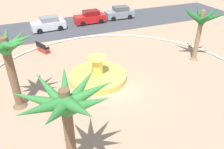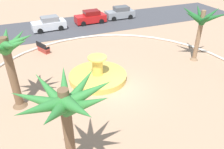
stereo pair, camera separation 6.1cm
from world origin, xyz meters
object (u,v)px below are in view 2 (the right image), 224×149
(palm_tree_mid_plaza, at_px, (7,54))
(parked_car_second, at_px, (91,17))
(palm_tree_by_curb, at_px, (201,21))
(bench_southwest, at_px, (43,49))
(parked_car_third, at_px, (120,13))
(parked_car_leftmost, at_px, (49,24))
(fountain, at_px, (98,76))
(palm_tree_near_fountain, at_px, (66,109))

(palm_tree_mid_plaza, xyz_separation_m, parked_car_second, (9.74, 14.94, -3.01))
(palm_tree_by_curb, xyz_separation_m, bench_southwest, (-12.58, 7.04, -3.27))
(parked_car_second, bearing_deg, parked_car_third, 5.13)
(palm_tree_by_curb, height_order, bench_southwest, palm_tree_by_curb)
(parked_car_second, bearing_deg, parked_car_leftmost, -173.27)
(parked_car_leftmost, xyz_separation_m, parked_car_third, (9.95, 1.05, 0.00))
(parked_car_leftmost, bearing_deg, fountain, -82.74)
(bench_southwest, height_order, parked_car_second, parked_car_second)
(bench_southwest, bearing_deg, palm_tree_mid_plaza, -108.07)
(palm_tree_mid_plaza, bearing_deg, palm_tree_near_fountain, -73.68)
(palm_tree_by_curb, relative_size, palm_tree_mid_plaza, 0.94)
(palm_tree_near_fountain, height_order, palm_tree_by_curb, palm_tree_near_fountain)
(palm_tree_mid_plaza, height_order, parked_car_second, palm_tree_mid_plaza)
(fountain, bearing_deg, parked_car_leftmost, 97.26)
(palm_tree_mid_plaza, bearing_deg, fountain, 11.85)
(palm_tree_near_fountain, bearing_deg, bench_southwest, 87.49)
(palm_tree_near_fountain, xyz_separation_m, parked_car_third, (12.21, 22.11, -3.45))
(fountain, bearing_deg, palm_tree_near_fountain, -116.04)
(fountain, distance_m, palm_tree_by_curb, 9.89)
(palm_tree_by_curb, bearing_deg, parked_car_leftmost, 129.64)
(palm_tree_mid_plaza, distance_m, parked_car_third, 21.11)
(parked_car_third, bearing_deg, palm_tree_near_fountain, -118.90)
(parked_car_leftmost, bearing_deg, parked_car_second, 6.73)
(bench_southwest, distance_m, parked_car_second, 9.89)
(bench_southwest, relative_size, parked_car_third, 0.41)
(fountain, height_order, palm_tree_mid_plaza, palm_tree_mid_plaza)
(palm_tree_by_curb, relative_size, parked_car_leftmost, 1.17)
(fountain, relative_size, palm_tree_near_fountain, 0.85)
(fountain, relative_size, parked_car_leftmost, 1.11)
(parked_car_leftmost, bearing_deg, parked_car_third, 6.01)
(palm_tree_near_fountain, distance_m, parked_car_third, 25.49)
(fountain, xyz_separation_m, parked_car_leftmost, (-1.66, 13.05, 0.49))
(fountain, relative_size, parked_car_second, 1.12)
(bench_southwest, bearing_deg, parked_car_second, 44.00)
(palm_tree_mid_plaza, bearing_deg, parked_car_second, 56.89)
(palm_tree_near_fountain, height_order, parked_car_leftmost, palm_tree_near_fountain)
(palm_tree_mid_plaza, relative_size, bench_southwest, 3.07)
(palm_tree_mid_plaza, relative_size, parked_car_second, 1.26)
(parked_car_third, bearing_deg, parked_car_second, -174.87)
(fountain, xyz_separation_m, parked_car_second, (3.84, 13.70, 0.49))
(palm_tree_mid_plaza, bearing_deg, palm_tree_by_curb, 3.89)
(parked_car_third, bearing_deg, palm_tree_mid_plaza, -132.78)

